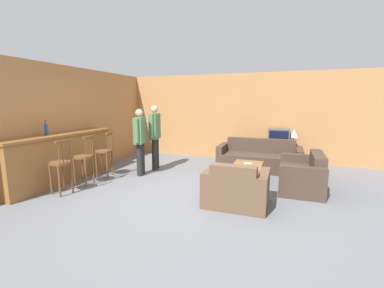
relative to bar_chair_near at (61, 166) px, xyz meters
name	(u,v)px	position (x,y,z in m)	size (l,w,h in m)	color
ground_plane	(183,195)	(2.22, 0.72, -0.54)	(24.00, 24.00, 0.00)	slate
wall_back	(226,117)	(2.22, 4.27, 0.76)	(9.40, 0.08, 2.60)	#B27A47
wall_left	(92,119)	(-0.97, 2.00, 0.76)	(0.08, 8.55, 2.60)	#B27A47
bar_counter	(62,158)	(-0.64, 0.61, 0.00)	(0.55, 2.78, 1.07)	brown
bar_chair_near	(61,166)	(0.00, 0.00, 0.00)	(0.43, 0.43, 1.06)	brown
bar_chair_mid	(84,160)	(0.00, 0.59, 0.00)	(0.42, 0.42, 1.06)	brown
bar_chair_far	(105,154)	(0.00, 1.25, 0.00)	(0.45, 0.45, 1.06)	brown
couch_far	(259,159)	(3.36, 3.17, -0.26)	(2.09, 0.88, 0.78)	#423328
armchair_near	(236,189)	(3.23, 0.61, -0.26)	(1.05, 0.83, 0.77)	brown
loveseat_right	(303,175)	(4.35, 1.90, -0.26)	(0.81, 1.37, 0.75)	#423328
coffee_table	(247,167)	(3.24, 1.90, -0.19)	(0.62, 0.89, 0.42)	brown
tv_unit	(278,156)	(3.81, 3.90, -0.28)	(1.04, 0.47, 0.52)	#513823
tv	(279,138)	(3.81, 3.89, 0.23)	(0.56, 0.48, 0.50)	#4C4C4C
bottle	(46,128)	(-0.67, 0.32, 0.67)	(0.07, 0.07, 0.31)	#234293
book_on_table	(248,163)	(3.24, 1.97, -0.12)	(0.21, 0.19, 0.02)	#B7AD99
table_lamp	(294,134)	(4.19, 3.90, 0.34)	(0.22, 0.22, 0.50)	brown
person_by_window	(155,134)	(0.81, 2.25, 0.40)	(0.26, 0.58, 1.67)	black
person_by_counter	(140,139)	(0.72, 1.67, 0.35)	(0.31, 0.60, 1.59)	black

